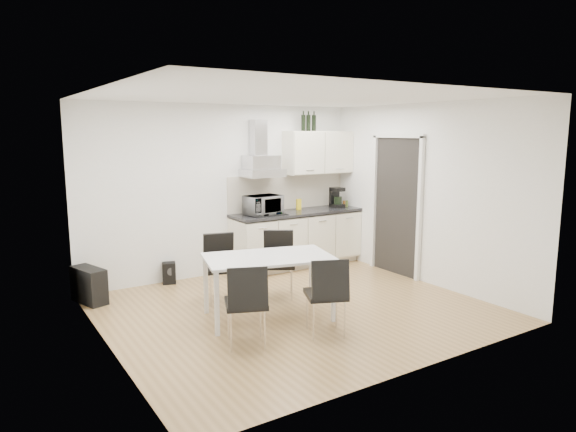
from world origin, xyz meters
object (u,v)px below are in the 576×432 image
at_px(chair_far_left, 221,269).
at_px(chair_near_left, 246,304).
at_px(kitchenette, 298,216).
at_px(guitar_amp, 89,285).
at_px(dining_table, 268,262).
at_px(chair_far_right, 279,265).
at_px(chair_near_right, 326,295).
at_px(floor_speaker, 169,273).

xyz_separation_m(chair_far_left, chair_near_left, (-0.37, -1.38, 0.00)).
relative_size(kitchenette, guitar_amp, 4.22).
height_order(dining_table, guitar_amp, dining_table).
xyz_separation_m(chair_far_right, chair_near_right, (-0.24, -1.36, 0.00)).
bearing_deg(floor_speaker, dining_table, -57.10).
distance_m(chair_near_right, floor_speaker, 2.87).
relative_size(chair_far_left, guitar_amp, 1.48).
relative_size(kitchenette, floor_speaker, 8.08).
height_order(kitchenette, dining_table, kitchenette).
bearing_deg(floor_speaker, chair_near_left, -73.75).
bearing_deg(guitar_amp, chair_near_right, -69.06).
height_order(chair_near_right, guitar_amp, chair_near_right).
xyz_separation_m(chair_far_left, chair_far_right, (0.73, -0.23, 0.00)).
relative_size(dining_table, chair_near_right, 1.85).
height_order(chair_far_right, chair_near_left, same).
xyz_separation_m(chair_near_left, guitar_amp, (-1.09, 2.28, -0.21)).
bearing_deg(chair_near_left, floor_speaker, 110.44).
height_order(dining_table, floor_speaker, dining_table).
relative_size(chair_far_left, floor_speaker, 2.82).
xyz_separation_m(kitchenette, floor_speaker, (-2.14, 0.17, -0.67)).
bearing_deg(dining_table, chair_far_right, 63.90).
bearing_deg(chair_near_left, chair_near_right, 8.47).
relative_size(chair_far_right, guitar_amp, 1.48).
height_order(chair_far_right, chair_near_right, same).
bearing_deg(chair_far_right, guitar_amp, 3.78).
relative_size(chair_near_left, guitar_amp, 1.48).
bearing_deg(chair_near_right, chair_far_right, 103.19).
bearing_deg(chair_far_right, dining_table, 80.51).
bearing_deg(guitar_amp, floor_speaker, -4.64).
bearing_deg(chair_near_left, guitar_amp, 137.54).
distance_m(dining_table, chair_far_right, 0.80).
bearing_deg(dining_table, kitchenette, 62.69).
xyz_separation_m(chair_near_left, chair_near_right, (0.86, -0.21, 0.00)).
xyz_separation_m(guitar_amp, floor_speaker, (1.16, 0.26, -0.08)).
relative_size(kitchenette, dining_table, 1.54).
bearing_deg(chair_near_right, chair_far_left, 130.14).
bearing_deg(guitar_amp, kitchenette, -15.55).
height_order(dining_table, chair_near_left, chair_near_left).
relative_size(chair_near_left, floor_speaker, 2.82).
distance_m(dining_table, chair_near_left, 0.86).
distance_m(chair_far_left, guitar_amp, 1.73).
height_order(dining_table, chair_far_right, chair_far_right).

